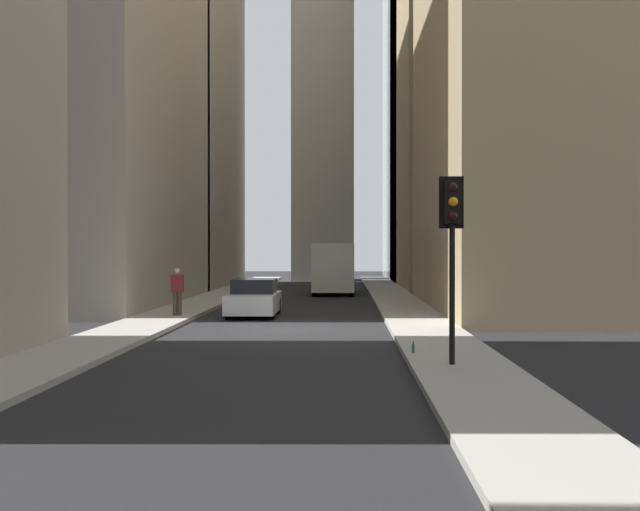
# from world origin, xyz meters

# --- Properties ---
(ground_plane) EXTENTS (135.00, 135.00, 0.00)m
(ground_plane) POSITION_xyz_m (0.00, 0.00, 0.00)
(ground_plane) COLOR black
(sidewalk_right) EXTENTS (90.00, 2.20, 0.14)m
(sidewalk_right) POSITION_xyz_m (0.00, 4.50, 0.07)
(sidewalk_right) COLOR gray
(sidewalk_right) RESTS_ON ground_plane
(sidewalk_left) EXTENTS (90.00, 2.20, 0.14)m
(sidewalk_left) POSITION_xyz_m (0.00, -4.50, 0.07)
(sidewalk_left) COLOR gray
(sidewalk_left) RESTS_ON ground_plane
(building_left_far) EXTENTS (19.57, 10.50, 33.97)m
(building_left_far) POSITION_xyz_m (30.37, -10.60, 17.00)
(building_left_far) COLOR #9E8966
(building_left_far) RESTS_ON ground_plane
(building_right_midfar) EXTENTS (18.49, 10.50, 25.93)m
(building_right_midfar) POSITION_xyz_m (11.64, 10.59, 12.98)
(building_right_midfar) COLOR gray
(building_right_midfar) RESTS_ON ground_plane
(building_right_far) EXTENTS (17.55, 10.00, 28.61)m
(building_right_far) POSITION_xyz_m (28.96, 10.60, 14.31)
(building_right_far) COLOR gray
(building_right_far) RESTS_ON ground_plane
(church_spire) EXTENTS (5.40, 5.40, 37.88)m
(church_spire) POSITION_xyz_m (41.54, -0.29, 19.77)
(church_spire) COLOR #B7B2A5
(church_spire) RESTS_ON ground_plane
(delivery_truck) EXTENTS (6.46, 2.25, 2.84)m
(delivery_truck) POSITION_xyz_m (20.57, -1.40, 1.46)
(delivery_truck) COLOR silver
(delivery_truck) RESTS_ON ground_plane
(sedan_silver) EXTENTS (4.30, 1.78, 1.42)m
(sedan_silver) POSITION_xyz_m (5.07, 1.40, 0.66)
(sedan_silver) COLOR #B7BABF
(sedan_silver) RESTS_ON ground_plane
(traffic_light_foreground) EXTENTS (0.43, 0.52, 3.95)m
(traffic_light_foreground) POSITION_xyz_m (-8.97, -4.27, 3.04)
(traffic_light_foreground) COLOR black
(traffic_light_foreground) RESTS_ON sidewalk_left
(pedestrian) EXTENTS (0.26, 0.44, 1.73)m
(pedestrian) POSITION_xyz_m (3.77, 4.06, 1.08)
(pedestrian) COLOR #473D33
(pedestrian) RESTS_ON sidewalk_right
(discarded_bottle) EXTENTS (0.07, 0.07, 0.27)m
(discarded_bottle) POSITION_xyz_m (-7.06, -3.61, 0.25)
(discarded_bottle) COLOR #236033
(discarded_bottle) RESTS_ON sidewalk_left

